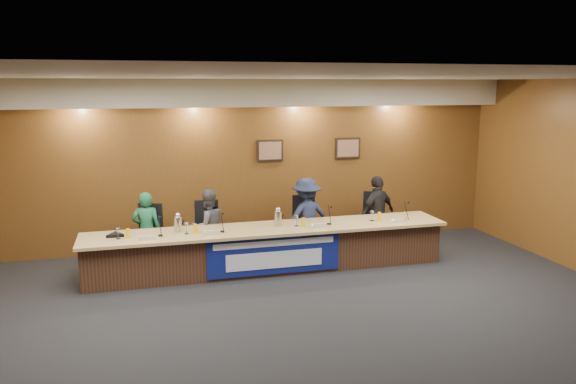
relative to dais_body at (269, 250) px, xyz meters
name	(u,v)px	position (x,y,z in m)	size (l,w,h in m)	color
floor	(311,327)	(0.00, -2.40, -0.35)	(10.00, 10.00, 0.00)	black
ceiling	(313,76)	(0.00, -2.40, 2.85)	(10.00, 8.00, 0.04)	silver
wall_back	(249,164)	(0.00, 1.60, 1.25)	(10.00, 0.04, 3.20)	#593615
soffit	(251,93)	(0.00, 1.35, 2.60)	(10.00, 0.50, 0.50)	beige
dais_body	(269,250)	(0.00, 0.00, 0.00)	(6.00, 0.80, 0.70)	#402618
dais_top	(269,229)	(0.00, -0.05, 0.38)	(6.10, 0.95, 0.05)	tan
banner	(275,255)	(0.00, -0.41, 0.03)	(2.20, 0.02, 0.65)	navy
banner_text_upper	(275,243)	(0.00, -0.43, 0.23)	(2.00, 0.01, 0.10)	silver
banner_text_lower	(275,260)	(0.00, -0.43, -0.05)	(1.60, 0.01, 0.28)	silver
wall_photo_left	(270,151)	(0.40, 1.57, 1.50)	(0.52, 0.04, 0.42)	black
wall_photo_right	(348,148)	(2.00, 1.57, 1.50)	(0.52, 0.04, 0.42)	black
panelist_a	(147,230)	(-1.98, 0.60, 0.32)	(0.49, 0.32, 1.34)	#155435
panelist_b	(208,227)	(-0.94, 0.60, 0.31)	(0.65, 0.50, 1.33)	#46454A
panelist_c	(306,217)	(0.85, 0.60, 0.37)	(0.93, 0.54, 1.45)	#171F37
panelist_d	(377,213)	(2.25, 0.60, 0.36)	(0.84, 0.35, 1.43)	black
office_chair_a	(147,240)	(-1.98, 0.70, 0.13)	(0.48, 0.48, 0.08)	black
office_chair_b	(208,235)	(-0.94, 0.70, 0.13)	(0.48, 0.48, 0.08)	black
office_chair_c	(305,229)	(0.85, 0.70, 0.13)	(0.48, 0.48, 0.08)	black
office_chair_d	(375,224)	(2.25, 0.70, 0.13)	(0.48, 0.48, 0.08)	black
nameplate_a	(147,237)	(-2.00, -0.33, 0.45)	(0.24, 0.06, 0.09)	white
microphone_a	(160,235)	(-1.78, -0.13, 0.41)	(0.07, 0.07, 0.02)	black
juice_glass_a	(128,233)	(-2.27, -0.13, 0.47)	(0.06, 0.06, 0.15)	#FCAF00
water_glass_a	(118,233)	(-2.42, -0.14, 0.49)	(0.08, 0.08, 0.18)	silver
nameplate_b	(212,232)	(-0.98, -0.27, 0.45)	(0.24, 0.06, 0.09)	white
microphone_b	(222,231)	(-0.80, -0.14, 0.41)	(0.07, 0.07, 0.02)	black
juice_glass_b	(195,229)	(-1.23, -0.13, 0.47)	(0.06, 0.06, 0.15)	#FCAF00
water_glass_b	(187,228)	(-1.37, -0.11, 0.49)	(0.08, 0.08, 0.18)	silver
nameplate_c	(320,225)	(0.81, -0.27, 0.45)	(0.24, 0.06, 0.09)	white
microphone_c	(329,224)	(1.03, -0.11, 0.41)	(0.07, 0.07, 0.02)	black
juice_glass_c	(303,222)	(0.57, -0.14, 0.47)	(0.06, 0.06, 0.15)	#FCAF00
water_glass_c	(297,221)	(0.47, -0.08, 0.49)	(0.08, 0.08, 0.18)	silver
nameplate_d	(400,220)	(2.26, -0.32, 0.45)	(0.24, 0.06, 0.09)	white
microphone_d	(405,219)	(2.46, -0.13, 0.41)	(0.07, 0.07, 0.02)	black
juice_glass_d	(379,216)	(1.98, -0.08, 0.47)	(0.06, 0.06, 0.15)	#FCAF00
water_glass_d	(372,216)	(1.84, -0.08, 0.49)	(0.08, 0.08, 0.18)	silver
carafe_left	(178,225)	(-1.49, 0.04, 0.53)	(0.13, 0.13, 0.25)	silver
carafe_mid	(278,218)	(0.17, 0.03, 0.53)	(0.13, 0.13, 0.25)	silver
speakerphone	(115,235)	(-2.47, 0.03, 0.43)	(0.32, 0.32, 0.05)	black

